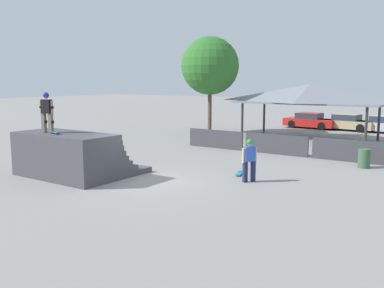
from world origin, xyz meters
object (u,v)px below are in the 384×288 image
object	(u,v)px
skateboard_on_ground	(240,173)
parked_car_tan	(348,123)
tree_beside_pavilion	(210,66)
parked_car_red	(310,121)
bystander_walking	(249,157)
skater_on_deck	(47,110)
skateboard_on_deck	(55,132)
trash_bin	(364,158)

from	to	relation	value
skateboard_on_ground	parked_car_tan	world-z (taller)	parked_car_tan
tree_beside_pavilion	parked_car_red	size ratio (longest dim) A/B	1.65
bystander_walking	skateboard_on_ground	distance (m)	1.59
skater_on_deck	tree_beside_pavilion	world-z (taller)	tree_beside_pavilion
tree_beside_pavilion	parked_car_red	xyz separation A→B (m)	(5.04, 7.42, -4.33)
skateboard_on_deck	skateboard_on_ground	size ratio (longest dim) A/B	0.95
parked_car_red	bystander_walking	bearing A→B (deg)	-72.89
tree_beside_pavilion	skater_on_deck	bearing A→B (deg)	-81.18
bystander_walking	trash_bin	distance (m)	6.13
skater_on_deck	parked_car_tan	bearing A→B (deg)	64.76
parked_car_tan	skater_on_deck	bearing A→B (deg)	-96.70
bystander_walking	skateboard_on_ground	world-z (taller)	bystander_walking
bystander_walking	skateboard_on_ground	bearing A→B (deg)	-104.56
skater_on_deck	skateboard_on_deck	world-z (taller)	skater_on_deck
parked_car_red	trash_bin	bearing A→B (deg)	-58.26
trash_bin	parked_car_tan	distance (m)	15.35
skateboard_on_ground	parked_car_tan	bearing A→B (deg)	-14.93
trash_bin	skateboard_on_deck	bearing A→B (deg)	-136.41
bystander_walking	trash_bin	xyz separation A→B (m)	(2.99, 5.32, -0.55)
skateboard_on_ground	skateboard_on_deck	bearing A→B (deg)	112.65
parked_car_red	parked_car_tan	world-z (taller)	same
skater_on_deck	trash_bin	size ratio (longest dim) A/B	1.90
skateboard_on_deck	skateboard_on_ground	distance (m)	7.61
bystander_walking	tree_beside_pavilion	world-z (taller)	tree_beside_pavilion
skater_on_deck	skateboard_on_ground	world-z (taller)	skater_on_deck
skateboard_on_ground	tree_beside_pavilion	size ratio (longest dim) A/B	0.12
skateboard_on_deck	bystander_walking	size ratio (longest dim) A/B	0.49
tree_beside_pavilion	trash_bin	world-z (taller)	tree_beside_pavilion
skateboard_on_ground	parked_car_red	size ratio (longest dim) A/B	0.20
skateboard_on_ground	parked_car_tan	size ratio (longest dim) A/B	0.20
skateboard_on_deck	parked_car_red	world-z (taller)	skateboard_on_deck
bystander_walking	trash_bin	bearing A→B (deg)	-178.37
parked_car_red	skateboard_on_deck	bearing A→B (deg)	-90.84
bystander_walking	trash_bin	world-z (taller)	bystander_walking
skateboard_on_ground	parked_car_red	world-z (taller)	parked_car_red
skater_on_deck	skateboard_on_ground	xyz separation A→B (m)	(6.19, 4.69, -2.66)
skater_on_deck	bystander_walking	distance (m)	8.22
skateboard_on_deck	skateboard_on_ground	world-z (taller)	skateboard_on_deck
bystander_walking	parked_car_red	size ratio (longest dim) A/B	0.39
skateboard_on_deck	tree_beside_pavilion	xyz separation A→B (m)	(-3.00, 16.12, 3.09)
skateboard_on_deck	tree_beside_pavilion	world-z (taller)	tree_beside_pavilion
skateboard_on_ground	trash_bin	world-z (taller)	trash_bin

